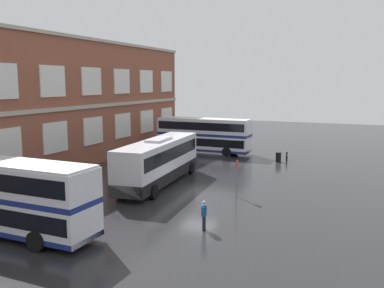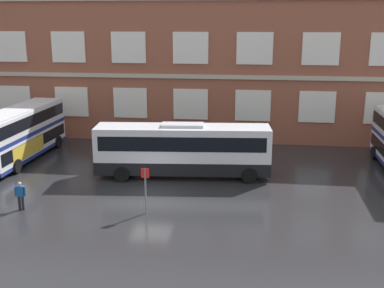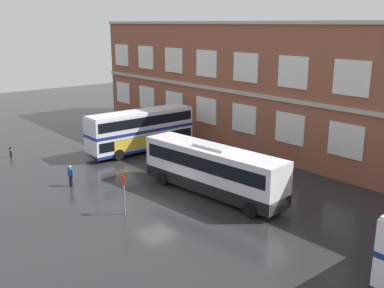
# 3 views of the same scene
# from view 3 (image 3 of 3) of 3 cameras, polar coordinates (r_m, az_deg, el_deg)

# --- Properties ---
(ground_plane) EXTENTS (120.00, 120.00, 0.00)m
(ground_plane) POSITION_cam_3_polar(r_m,az_deg,el_deg) (33.41, -1.80, -6.57)
(ground_plane) COLOR #232326
(brick_terminal_building) EXTENTS (54.67, 8.19, 12.55)m
(brick_terminal_building) POSITION_cam_3_polar(r_m,az_deg,el_deg) (44.43, 12.93, 6.71)
(brick_terminal_building) COLOR brown
(brick_terminal_building) RESTS_ON ground
(double_decker_near) EXTENTS (3.03, 11.05, 4.07)m
(double_decker_near) POSITION_cam_3_polar(r_m,az_deg,el_deg) (44.40, -6.50, 1.76)
(double_decker_near) COLOR silver
(double_decker_near) RESTS_ON ground
(touring_coach) EXTENTS (12.18, 3.70, 3.80)m
(touring_coach) POSITION_cam_3_polar(r_m,az_deg,el_deg) (33.00, 2.61, -3.32)
(touring_coach) COLOR silver
(touring_coach) RESTS_ON ground
(waiting_passenger) EXTENTS (0.64, 0.31, 1.70)m
(waiting_passenger) POSITION_cam_3_polar(r_m,az_deg,el_deg) (36.20, -15.19, -3.80)
(waiting_passenger) COLOR black
(waiting_passenger) RESTS_ON ground
(bus_stand_flag) EXTENTS (0.44, 0.10, 2.70)m
(bus_stand_flag) POSITION_cam_3_polar(r_m,az_deg,el_deg) (30.01, -8.66, -5.97)
(bus_stand_flag) COLOR slate
(bus_stand_flag) RESTS_ON ground
(safety_bollard_east) EXTENTS (0.19, 0.19, 0.95)m
(safety_bollard_east) POSITION_cam_3_polar(r_m,az_deg,el_deg) (46.01, -22.08, -0.93)
(safety_bollard_east) COLOR black
(safety_bollard_east) RESTS_ON ground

